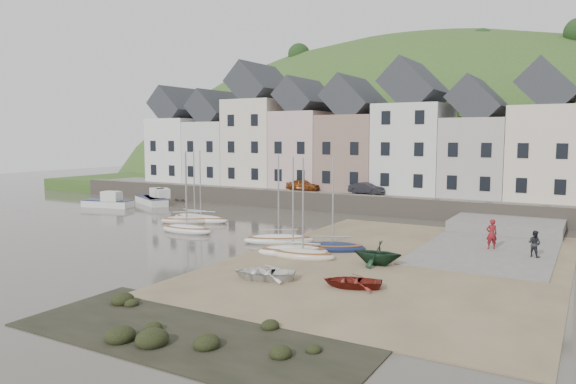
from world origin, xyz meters
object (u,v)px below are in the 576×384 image
Objects in this scene: rowboat_green at (378,253)px; car_left at (303,185)px; person_dark at (534,244)px; rowboat_white at (264,273)px; sailboat_0 at (201,219)px; rowboat_red at (352,281)px; person_red at (492,234)px; car_right at (367,188)px.

rowboat_green is 0.75× the size of car_left.
rowboat_white is at bearing 71.00° from person_dark.
car_left is at bearing -149.02° from rowboat_green.
sailboat_0 reaches higher than rowboat_red.
sailboat_0 is 14.25m from car_left.
rowboat_red is (0.53, -4.88, -0.41)m from rowboat_green.
person_red is 19.50m from car_right.
car_left reaches higher than rowboat_red.
rowboat_green is 26.63m from car_left.
person_red is (23.51, 0.30, 0.82)m from sailboat_0.
rowboat_green is at bearing 28.96° from person_red.
car_left reaches higher than person_dark.
rowboat_white is (14.61, -12.96, 0.13)m from sailboat_0.
rowboat_red is at bearing -0.19° from rowboat_green.
rowboat_white is 6.99m from rowboat_green.
rowboat_green is at bearing 64.92° from person_dark.
person_dark is at bearing 116.76° from rowboat_white.
car_right reaches higher than person_red.
person_red reaches higher than rowboat_red.
rowboat_white is 1.98× the size of person_dark.
rowboat_white is 27.38m from car_right.
rowboat_red is 13.29m from person_dark.
person_red is (8.90, 13.26, 0.69)m from rowboat_white.
car_right reaches higher than rowboat_red.
car_right is (7.12, 0.00, -0.02)m from car_left.
car_left is (-23.67, 14.73, 1.28)m from person_dark.
rowboat_green is 9.89m from person_dark.
person_dark reaches higher than rowboat_red.
rowboat_red is 1.47× the size of person_red.
person_red is at bearing 0.74° from sailboat_0.
person_dark is 0.45× the size of car_left.
person_dark reaches higher than rowboat_white.
person_red is at bearing -130.48° from car_right.
car_right is (9.58, 13.90, 1.92)m from sailboat_0.
rowboat_white is 1.12× the size of rowboat_red.
rowboat_green is at bearing 169.25° from rowboat_red.
car_left is (2.46, 13.90, 1.95)m from sailboat_0.
person_red is (4.38, 12.42, 0.73)m from rowboat_red.
person_dark is at bearing 128.68° from person_red.
car_right is at bearing -72.29° from person_red.
rowboat_white is at bearing -41.57° from sailboat_0.
car_right is at bearing -163.27° from rowboat_green.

